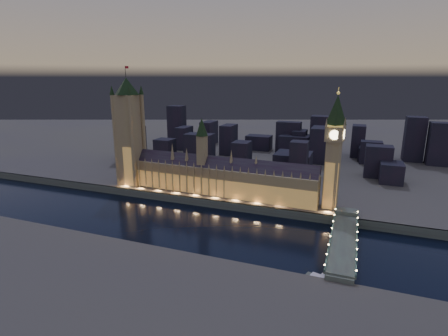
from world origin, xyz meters
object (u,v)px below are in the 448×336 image
(palace_of_westminster, at_px, (219,177))
(elizabeth_tower, at_px, (334,143))
(river_boat, at_px, (338,286))
(westminster_bridge, at_px, (343,241))
(victoria_tower, at_px, (129,127))

(palace_of_westminster, relative_size, elizabeth_tower, 1.84)
(palace_of_westminster, relative_size, river_boat, 4.43)
(elizabeth_tower, xyz_separation_m, westminster_bridge, (15.69, -65.37, -63.25))
(victoria_tower, height_order, westminster_bridge, victoria_tower)
(victoria_tower, xyz_separation_m, westminster_bridge, (233.69, -65.37, -66.51))
(palace_of_westminster, xyz_separation_m, elizabeth_tower, (110.79, 0.17, 42.87))
(palace_of_westminster, height_order, river_boat, palace_of_westminster)
(palace_of_westminster, bearing_deg, westminster_bridge, -27.27)
(victoria_tower, relative_size, westminster_bridge, 1.15)
(river_boat, bearing_deg, victoria_tower, 152.80)
(westminster_bridge, relative_size, river_boat, 2.48)
(westminster_bridge, bearing_deg, palace_of_westminster, 152.73)
(palace_of_westminster, distance_m, elizabeth_tower, 118.80)
(river_boat, bearing_deg, westminster_bridge, 89.70)
(elizabeth_tower, height_order, river_boat, elizabeth_tower)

